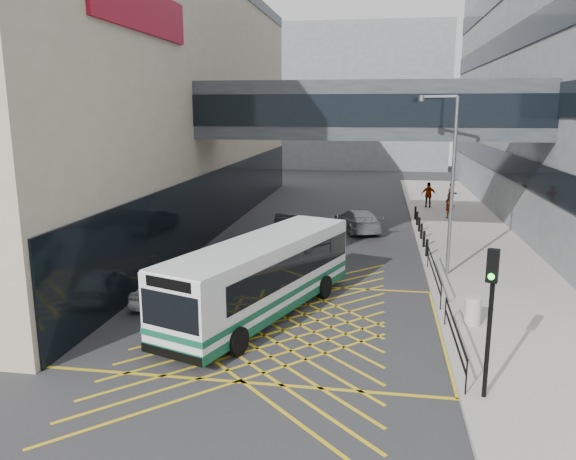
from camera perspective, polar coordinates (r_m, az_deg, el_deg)
The scene contains 18 objects.
ground at distance 20.51m, azimuth -1.82°, elevation -9.47°, with size 120.00×120.00×0.00m, color #333335.
building_whsmith at distance 40.92m, azimuth -23.27°, elevation 11.83°, with size 24.17×42.00×16.00m.
building_far at distance 78.92m, azimuth 5.24°, elevation 13.18°, with size 28.00×16.00×18.00m, color slate.
skybridge at distance 30.71m, azimuth 8.12°, elevation 11.94°, with size 20.00×4.10×3.00m.
pavement at distance 34.93m, azimuth 17.75°, elevation -0.78°, with size 6.00×54.00×0.16m, color #A8A39A.
box_junction at distance 20.51m, azimuth -1.82°, elevation -9.46°, with size 12.00×9.00×0.01m.
bus at distance 20.90m, azimuth -2.53°, elevation -4.58°, with size 5.71×10.46×2.88m.
car_white at distance 22.99m, azimuth -12.17°, elevation -5.63°, with size 1.66×4.05×1.29m, color silver.
car_dark at distance 33.89m, azimuth 0.06°, elevation 0.53°, with size 1.79×4.58×1.43m, color black.
car_silver at distance 35.65m, azimuth 7.08°, elevation 1.07°, with size 2.04×4.83×1.50m, color #9C9EA5.
traffic_light at distance 15.13m, azimuth 19.88°, elevation -6.95°, with size 0.33×0.48×4.06m.
street_lamp at distance 26.01m, azimuth 16.03°, elevation 5.43°, with size 1.76×0.89×8.00m.
litter_bin at distance 20.87m, azimuth 18.24°, elevation -7.80°, with size 0.57×0.57×0.99m, color #ADA89E.
kerb_railings at distance 21.69m, azimuth 15.37°, elevation -6.23°, with size 0.05×12.54×1.00m.
bollards at distance 34.51m, azimuth 13.29°, elevation 0.23°, with size 0.14×10.14×0.90m.
pedestrian_a at distance 40.32m, azimuth 16.09°, elevation 2.46°, with size 0.73×0.52×1.85m, color gray.
pedestrian_b at distance 45.14m, azimuth 16.34°, elevation 3.46°, with size 0.92×0.53×1.88m, color gray.
pedestrian_c at distance 44.29m, azimuth 14.10°, elevation 3.47°, with size 1.15×0.55×1.94m, color gray.
Camera 1 is at (3.69, -18.70, 7.57)m, focal length 35.00 mm.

